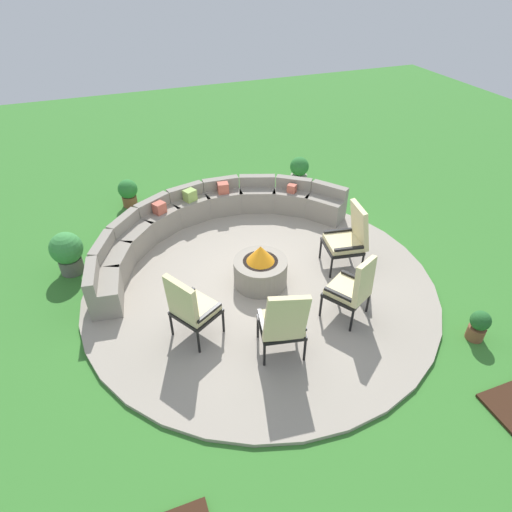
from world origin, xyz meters
The scene contains 12 objects.
ground_plane centered at (0.00, 0.00, 0.00)m, with size 24.00×24.00×0.00m, color #387A2D.
patio_circle centered at (0.00, 0.00, 0.03)m, with size 5.65×5.65×0.06m, color #9E9384.
fire_pit centered at (0.00, 0.00, 0.34)m, with size 0.86×0.86×0.71m.
curved_stone_bench centered at (-0.43, 1.72, 0.34)m, with size 4.95×2.68×0.68m.
lounge_chair_front_left centered at (-1.31, -0.79, 0.63)m, with size 0.75×0.76×1.11m.
lounge_chair_front_right centered at (-0.27, -1.51, 0.64)m, with size 0.67×0.65×1.15m.
lounge_chair_back_left centered at (0.94, -1.20, 0.61)m, with size 0.75×0.78×1.08m.
lounge_chair_back_right centered at (1.53, -0.08, 0.64)m, with size 0.72×0.68×1.15m.
potted_plant_0 centered at (-1.64, 3.43, 0.32)m, with size 0.40×0.40×0.59m.
potted_plant_1 centered at (-2.87, 1.47, 0.41)m, with size 0.54×0.54×0.75m.
potted_plant_2 centered at (2.43, -2.16, 0.25)m, with size 0.28×0.28×0.48m.
potted_plant_3 centered at (2.10, 3.02, 0.36)m, with size 0.42×0.42×0.68m.
Camera 1 is at (-1.98, -5.07, 4.59)m, focal length 30.36 mm.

